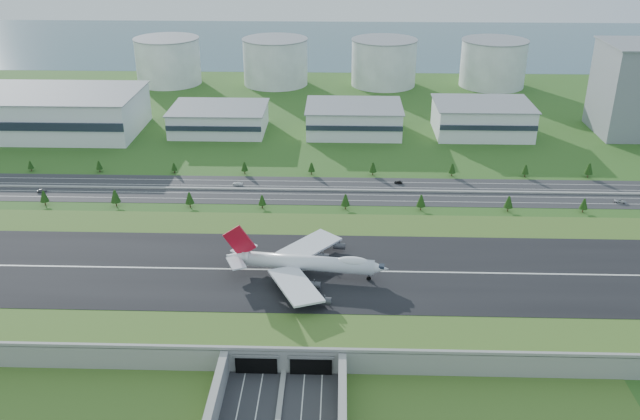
{
  "coord_description": "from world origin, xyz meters",
  "views": [
    {
      "loc": [
        16.6,
        -219.9,
        134.89
      ],
      "look_at": [
        8.63,
        35.0,
        16.96
      ],
      "focal_mm": 38.0,
      "sensor_mm": 36.0,
      "label": 1
    }
  ],
  "objects_px": {
    "car_7": "(238,184)",
    "car_4": "(42,190)",
    "car_6": "(620,201)",
    "boeing_747": "(306,263)",
    "car_5": "(398,182)",
    "fuel_tank_a": "(168,61)",
    "office_tower": "(639,90)"
  },
  "relations": [
    {
      "from": "car_7",
      "to": "car_4",
      "type": "bearing_deg",
      "value": -64.64
    },
    {
      "from": "car_6",
      "to": "car_7",
      "type": "xyz_separation_m",
      "value": [
        -189.14,
        16.2,
        -0.02
      ]
    },
    {
      "from": "boeing_747",
      "to": "car_5",
      "type": "bearing_deg",
      "value": 75.61
    },
    {
      "from": "car_4",
      "to": "car_6",
      "type": "relative_size",
      "value": 0.81
    },
    {
      "from": "fuel_tank_a",
      "to": "car_6",
      "type": "distance_m",
      "value": 354.52
    },
    {
      "from": "office_tower",
      "to": "boeing_747",
      "type": "relative_size",
      "value": 0.9
    },
    {
      "from": "boeing_747",
      "to": "car_5",
      "type": "relative_size",
      "value": 14.4
    },
    {
      "from": "car_4",
      "to": "car_5",
      "type": "bearing_deg",
      "value": -104.18
    },
    {
      "from": "office_tower",
      "to": "fuel_tank_a",
      "type": "xyz_separation_m",
      "value": [
        -320.0,
        115.0,
        -10.0
      ]
    },
    {
      "from": "fuel_tank_a",
      "to": "car_7",
      "type": "height_order",
      "value": "fuel_tank_a"
    },
    {
      "from": "car_5",
      "to": "car_7",
      "type": "distance_m",
      "value": 83.22
    },
    {
      "from": "fuel_tank_a",
      "to": "boeing_747",
      "type": "distance_m",
      "value": 337.4
    },
    {
      "from": "car_6",
      "to": "car_4",
      "type": "bearing_deg",
      "value": 108.58
    },
    {
      "from": "boeing_747",
      "to": "car_6",
      "type": "xyz_separation_m",
      "value": [
        148.36,
        88.06,
        -12.48
      ]
    },
    {
      "from": "fuel_tank_a",
      "to": "car_4",
      "type": "height_order",
      "value": "fuel_tank_a"
    },
    {
      "from": "car_5",
      "to": "car_6",
      "type": "bearing_deg",
      "value": 88.07
    },
    {
      "from": "fuel_tank_a",
      "to": "car_7",
      "type": "relative_size",
      "value": 9.19
    },
    {
      "from": "car_6",
      "to": "fuel_tank_a",
      "type": "bearing_deg",
      "value": 69.92
    },
    {
      "from": "car_4",
      "to": "car_5",
      "type": "xyz_separation_m",
      "value": [
        180.47,
        16.62,
        -0.1
      ]
    },
    {
      "from": "car_7",
      "to": "boeing_747",
      "type": "bearing_deg",
      "value": 39.76
    },
    {
      "from": "fuel_tank_a",
      "to": "car_6",
      "type": "xyz_separation_m",
      "value": [
        273.15,
        -225.38,
        -16.57
      ]
    },
    {
      "from": "office_tower",
      "to": "car_5",
      "type": "xyz_separation_m",
      "value": [
        -152.9,
        -89.45,
        -26.68
      ]
    },
    {
      "from": "office_tower",
      "to": "car_7",
      "type": "bearing_deg",
      "value": -158.24
    },
    {
      "from": "boeing_747",
      "to": "car_5",
      "type": "xyz_separation_m",
      "value": [
        42.3,
        108.99,
        -12.58
      ]
    },
    {
      "from": "car_5",
      "to": "car_6",
      "type": "height_order",
      "value": "car_6"
    },
    {
      "from": "office_tower",
      "to": "car_5",
      "type": "distance_m",
      "value": 179.14
    },
    {
      "from": "office_tower",
      "to": "car_7",
      "type": "height_order",
      "value": "office_tower"
    },
    {
      "from": "fuel_tank_a",
      "to": "car_4",
      "type": "distance_m",
      "value": 222.09
    },
    {
      "from": "car_4",
      "to": "car_5",
      "type": "distance_m",
      "value": 181.23
    },
    {
      "from": "office_tower",
      "to": "car_4",
      "type": "height_order",
      "value": "office_tower"
    },
    {
      "from": "office_tower",
      "to": "car_4",
      "type": "relative_size",
      "value": 11.71
    },
    {
      "from": "fuel_tank_a",
      "to": "boeing_747",
      "type": "height_order",
      "value": "fuel_tank_a"
    }
  ]
}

